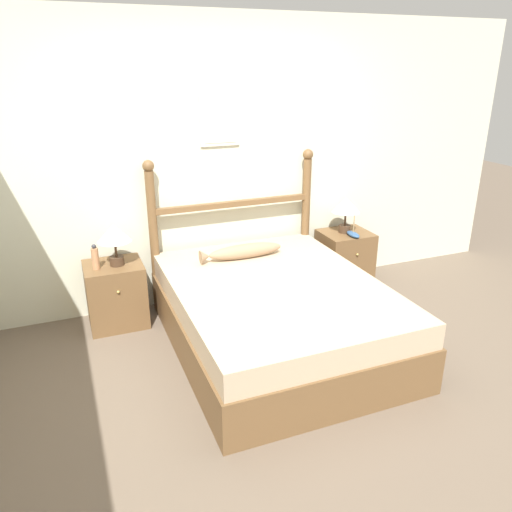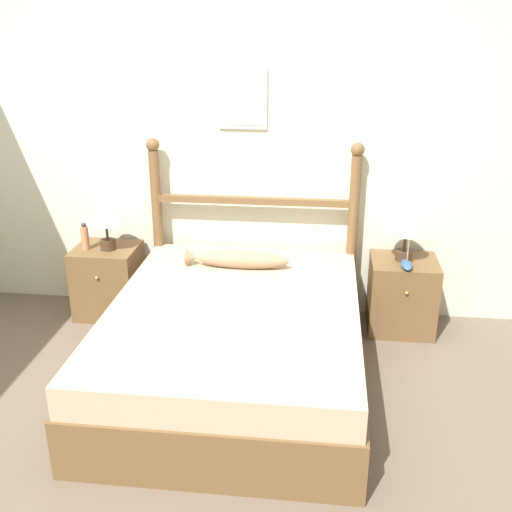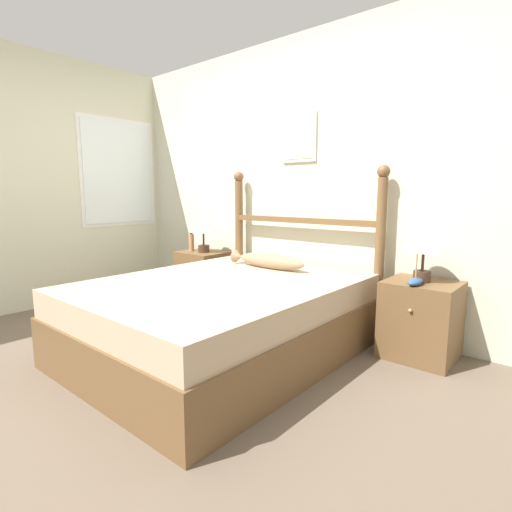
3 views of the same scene
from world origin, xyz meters
The scene contains 12 objects.
ground_plane centered at (0.00, 0.00, 0.00)m, with size 16.00×16.00×0.00m, color brown.
wall_back centered at (0.00, 1.73, 1.28)m, with size 6.40×0.08×2.55m.
wall_left centered at (-2.13, 0.03, 1.28)m, with size 0.08×6.40×2.55m.
bed centered at (0.16, 0.62, 0.27)m, with size 1.57×2.04×0.54m.
headboard centered at (0.16, 1.60, 0.76)m, with size 1.60×0.10×1.38m.
nightstand_left centered at (-0.97, 1.46, 0.28)m, with size 0.48×0.45×0.55m.
nightstand_right centered at (1.29, 1.46, 0.28)m, with size 0.48×0.45×0.55m.
table_lamp_left centered at (-0.94, 1.43, 0.82)m, with size 0.28×0.28×0.36m.
table_lamp_right centered at (1.28, 1.47, 0.82)m, with size 0.28×0.28×0.36m.
bottle centered at (-1.11, 1.41, 0.65)m, with size 0.06×0.06×0.21m.
model_boat centered at (1.29, 1.32, 0.58)m, with size 0.08×0.19×0.22m.
fish_pillow centered at (0.10, 1.21, 0.61)m, with size 0.74×0.13×0.13m.
Camera 3 is at (2.17, -1.38, 1.17)m, focal length 28.00 mm.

